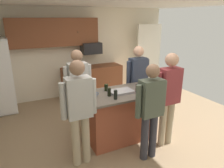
{
  "coord_description": "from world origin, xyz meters",
  "views": [
    {
      "loc": [
        -1.56,
        -3.24,
        2.32
      ],
      "look_at": [
        0.18,
        0.27,
        1.05
      ],
      "focal_mm": 33.22,
      "sensor_mm": 36.0,
      "label": 1
    }
  ],
  "objects_px": {
    "person_guest_right": "(79,107)",
    "person_host_foreground": "(151,107)",
    "tumbler_amber": "(137,88)",
    "person_guest_by_door": "(169,94)",
    "kitchen_island": "(119,116)",
    "microwave_over_range": "(91,48)",
    "glass_stout_tall": "(106,88)",
    "person_elder_center": "(138,79)",
    "mug_ceramic_white": "(94,94)",
    "glass_short_whisky": "(109,92)",
    "serving_tray": "(121,92)",
    "person_guest_left": "(78,86)",
    "glass_dark_ale": "(116,95)"
  },
  "relations": [
    {
      "from": "tumbler_amber",
      "to": "glass_short_whisky",
      "type": "distance_m",
      "value": 0.57
    },
    {
      "from": "person_guest_right",
      "to": "glass_dark_ale",
      "type": "xyz_separation_m",
      "value": [
        0.69,
        0.13,
        0.04
      ]
    },
    {
      "from": "microwave_over_range",
      "to": "person_guest_by_door",
      "type": "height_order",
      "value": "person_guest_by_door"
    },
    {
      "from": "glass_dark_ale",
      "to": "glass_stout_tall",
      "type": "bearing_deg",
      "value": 85.59
    },
    {
      "from": "person_guest_right",
      "to": "person_elder_center",
      "type": "relative_size",
      "value": 1.01
    },
    {
      "from": "kitchen_island",
      "to": "mug_ceramic_white",
      "type": "distance_m",
      "value": 0.72
    },
    {
      "from": "person_guest_left",
      "to": "glass_dark_ale",
      "type": "height_order",
      "value": "person_guest_left"
    },
    {
      "from": "microwave_over_range",
      "to": "person_host_foreground",
      "type": "height_order",
      "value": "person_host_foreground"
    },
    {
      "from": "person_guest_left",
      "to": "glass_stout_tall",
      "type": "xyz_separation_m",
      "value": [
        0.42,
        -0.42,
        0.03
      ]
    },
    {
      "from": "person_guest_left",
      "to": "serving_tray",
      "type": "height_order",
      "value": "person_guest_left"
    },
    {
      "from": "kitchen_island",
      "to": "tumbler_amber",
      "type": "xyz_separation_m",
      "value": [
        0.33,
        -0.12,
        0.55
      ]
    },
    {
      "from": "tumbler_amber",
      "to": "glass_stout_tall",
      "type": "height_order",
      "value": "tumbler_amber"
    },
    {
      "from": "kitchen_island",
      "to": "tumbler_amber",
      "type": "relative_size",
      "value": 8.96
    },
    {
      "from": "person_host_foreground",
      "to": "serving_tray",
      "type": "height_order",
      "value": "person_host_foreground"
    },
    {
      "from": "person_guest_left",
      "to": "tumbler_amber",
      "type": "distance_m",
      "value": 1.19
    },
    {
      "from": "microwave_over_range",
      "to": "person_guest_right",
      "type": "xyz_separation_m",
      "value": [
        -1.32,
        -2.92,
        -0.44
      ]
    },
    {
      "from": "microwave_over_range",
      "to": "person_guest_left",
      "type": "relative_size",
      "value": 0.32
    },
    {
      "from": "kitchen_island",
      "to": "glass_dark_ale",
      "type": "height_order",
      "value": "glass_dark_ale"
    },
    {
      "from": "person_guest_right",
      "to": "tumbler_amber",
      "type": "relative_size",
      "value": 11.3
    },
    {
      "from": "microwave_over_range",
      "to": "glass_short_whisky",
      "type": "bearing_deg",
      "value": -104.19
    },
    {
      "from": "kitchen_island",
      "to": "person_guest_right",
      "type": "bearing_deg",
      "value": -156.91
    },
    {
      "from": "microwave_over_range",
      "to": "tumbler_amber",
      "type": "xyz_separation_m",
      "value": [
        -0.09,
        -2.65,
        -0.41
      ]
    },
    {
      "from": "person_elder_center",
      "to": "person_guest_left",
      "type": "distance_m",
      "value": 1.35
    },
    {
      "from": "person_guest_right",
      "to": "person_host_foreground",
      "type": "relative_size",
      "value": 1.05
    },
    {
      "from": "microwave_over_range",
      "to": "tumbler_amber",
      "type": "bearing_deg",
      "value": -92.0
    },
    {
      "from": "microwave_over_range",
      "to": "glass_stout_tall",
      "type": "relative_size",
      "value": 4.27
    },
    {
      "from": "person_elder_center",
      "to": "glass_stout_tall",
      "type": "xyz_separation_m",
      "value": [
        -0.92,
        -0.32,
        0.03
      ]
    },
    {
      "from": "serving_tray",
      "to": "person_elder_center",
      "type": "bearing_deg",
      "value": 37.03
    },
    {
      "from": "kitchen_island",
      "to": "person_guest_right",
      "type": "height_order",
      "value": "person_guest_right"
    },
    {
      "from": "kitchen_island",
      "to": "serving_tray",
      "type": "relative_size",
      "value": 3.13
    },
    {
      "from": "person_guest_right",
      "to": "serving_tray",
      "type": "bearing_deg",
      "value": -1.42
    },
    {
      "from": "tumbler_amber",
      "to": "glass_stout_tall",
      "type": "bearing_deg",
      "value": 146.96
    },
    {
      "from": "person_host_foreground",
      "to": "mug_ceramic_white",
      "type": "relative_size",
      "value": 12.33
    },
    {
      "from": "glass_short_whisky",
      "to": "serving_tray",
      "type": "height_order",
      "value": "glass_short_whisky"
    },
    {
      "from": "kitchen_island",
      "to": "person_guest_left",
      "type": "height_order",
      "value": "person_guest_left"
    },
    {
      "from": "kitchen_island",
      "to": "person_guest_left",
      "type": "xyz_separation_m",
      "value": [
        -0.59,
        0.63,
        0.51
      ]
    },
    {
      "from": "person_guest_by_door",
      "to": "person_host_foreground",
      "type": "bearing_deg",
      "value": 58.56
    },
    {
      "from": "person_guest_right",
      "to": "person_guest_left",
      "type": "xyz_separation_m",
      "value": [
        0.31,
        1.01,
        -0.01
      ]
    },
    {
      "from": "kitchen_island",
      "to": "person_guest_by_door",
      "type": "height_order",
      "value": "person_guest_by_door"
    },
    {
      "from": "tumbler_amber",
      "to": "kitchen_island",
      "type": "bearing_deg",
      "value": 160.4
    },
    {
      "from": "person_guest_by_door",
      "to": "person_guest_left",
      "type": "bearing_deg",
      "value": -3.82
    },
    {
      "from": "kitchen_island",
      "to": "person_elder_center",
      "type": "xyz_separation_m",
      "value": [
        0.75,
        0.53,
        0.51
      ]
    },
    {
      "from": "microwave_over_range",
      "to": "tumbler_amber",
      "type": "distance_m",
      "value": 2.68
    },
    {
      "from": "person_guest_right",
      "to": "glass_short_whisky",
      "type": "xyz_separation_m",
      "value": [
        0.66,
        0.32,
        0.03
      ]
    },
    {
      "from": "person_guest_right",
      "to": "tumbler_amber",
      "type": "height_order",
      "value": "person_guest_right"
    },
    {
      "from": "person_guest_right",
      "to": "glass_stout_tall",
      "type": "bearing_deg",
      "value": 15.88
    },
    {
      "from": "kitchen_island",
      "to": "person_elder_center",
      "type": "distance_m",
      "value": 1.05
    },
    {
      "from": "microwave_over_range",
      "to": "person_elder_center",
      "type": "relative_size",
      "value": 0.32
    },
    {
      "from": "kitchen_island",
      "to": "person_guest_left",
      "type": "distance_m",
      "value": 1.01
    },
    {
      "from": "kitchen_island",
      "to": "person_guest_by_door",
      "type": "xyz_separation_m",
      "value": [
        0.7,
        -0.57,
        0.53
      ]
    }
  ]
}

